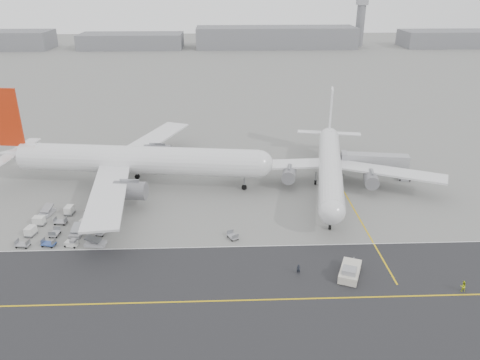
{
  "coord_description": "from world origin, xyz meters",
  "views": [
    {
      "loc": [
        1.77,
        -77.06,
        46.39
      ],
      "look_at": [
        5.27,
        12.0,
        7.36
      ],
      "focal_mm": 35.0,
      "sensor_mm": 36.0,
      "label": 1
    }
  ],
  "objects_px": {
    "jet_bridge": "(376,161)",
    "control_tower": "(360,22)",
    "airliner_b": "(330,165)",
    "pushback_tug": "(350,272)",
    "ground_crew_a": "(298,269)",
    "airliner_a": "(132,160)",
    "ground_crew_b": "(463,286)"
  },
  "relations": [
    {
      "from": "control_tower",
      "to": "ground_crew_a",
      "type": "bearing_deg",
      "value": -107.24
    },
    {
      "from": "airliner_a",
      "to": "ground_crew_a",
      "type": "bearing_deg",
      "value": -130.79
    },
    {
      "from": "control_tower",
      "to": "pushback_tug",
      "type": "bearing_deg",
      "value": -105.57
    },
    {
      "from": "airliner_a",
      "to": "control_tower",
      "type": "bearing_deg",
      "value": -19.21
    },
    {
      "from": "ground_crew_a",
      "to": "ground_crew_b",
      "type": "height_order",
      "value": "ground_crew_b"
    },
    {
      "from": "airliner_a",
      "to": "airliner_b",
      "type": "relative_size",
      "value": 1.26
    },
    {
      "from": "airliner_a",
      "to": "jet_bridge",
      "type": "xyz_separation_m",
      "value": [
        59.04,
        2.21,
        -2.12
      ]
    },
    {
      "from": "pushback_tug",
      "to": "ground_crew_a",
      "type": "xyz_separation_m",
      "value": [
        -8.48,
        1.04,
        -0.05
      ]
    },
    {
      "from": "control_tower",
      "to": "jet_bridge",
      "type": "height_order",
      "value": "control_tower"
    },
    {
      "from": "airliner_a",
      "to": "ground_crew_b",
      "type": "relative_size",
      "value": 34.76
    },
    {
      "from": "jet_bridge",
      "to": "ground_crew_b",
      "type": "bearing_deg",
      "value": -79.81
    },
    {
      "from": "airliner_b",
      "to": "ground_crew_a",
      "type": "height_order",
      "value": "airliner_b"
    },
    {
      "from": "airliner_b",
      "to": "jet_bridge",
      "type": "distance_m",
      "value": 13.06
    },
    {
      "from": "jet_bridge",
      "to": "control_tower",
      "type": "bearing_deg",
      "value": 85.37
    },
    {
      "from": "airliner_b",
      "to": "ground_crew_b",
      "type": "xyz_separation_m",
      "value": [
        12.69,
        -41.56,
        -4.38
      ]
    },
    {
      "from": "airliner_a",
      "to": "pushback_tug",
      "type": "bearing_deg",
      "value": -125.17
    },
    {
      "from": "jet_bridge",
      "to": "ground_crew_b",
      "type": "distance_m",
      "value": 45.89
    },
    {
      "from": "airliner_b",
      "to": "airliner_a",
      "type": "bearing_deg",
      "value": -171.01
    },
    {
      "from": "airliner_a",
      "to": "pushback_tug",
      "type": "relative_size",
      "value": 8.01
    },
    {
      "from": "airliner_a",
      "to": "jet_bridge",
      "type": "relative_size",
      "value": 3.84
    },
    {
      "from": "airliner_b",
      "to": "pushback_tug",
      "type": "height_order",
      "value": "airliner_b"
    },
    {
      "from": "control_tower",
      "to": "airliner_b",
      "type": "relative_size",
      "value": 0.59
    },
    {
      "from": "control_tower",
      "to": "airliner_b",
      "type": "height_order",
      "value": "control_tower"
    },
    {
      "from": "control_tower",
      "to": "pushback_tug",
      "type": "relative_size",
      "value": 3.75
    },
    {
      "from": "airliner_b",
      "to": "jet_bridge",
      "type": "relative_size",
      "value": 3.06
    },
    {
      "from": "control_tower",
      "to": "pushback_tug",
      "type": "distance_m",
      "value": 288.36
    },
    {
      "from": "airliner_b",
      "to": "pushback_tug",
      "type": "distance_m",
      "value": 37.45
    },
    {
      "from": "airliner_a",
      "to": "airliner_b",
      "type": "bearing_deg",
      "value": -85.0
    },
    {
      "from": "ground_crew_a",
      "to": "ground_crew_b",
      "type": "distance_m",
      "value": 26.16
    },
    {
      "from": "pushback_tug",
      "to": "jet_bridge",
      "type": "distance_m",
      "value": 44.54
    },
    {
      "from": "airliner_a",
      "to": "airliner_b",
      "type": "height_order",
      "value": "airliner_a"
    },
    {
      "from": "ground_crew_a",
      "to": "jet_bridge",
      "type": "bearing_deg",
      "value": 67.6
    }
  ]
}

